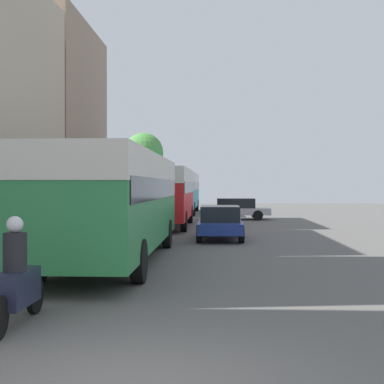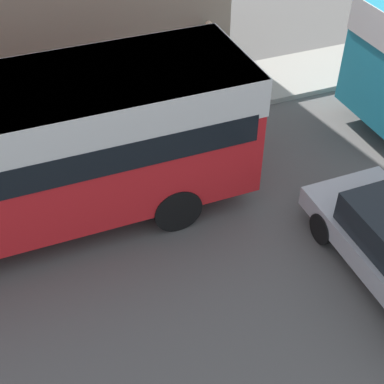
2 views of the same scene
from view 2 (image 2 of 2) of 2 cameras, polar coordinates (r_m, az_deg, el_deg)
bus_following at (r=10.34m, az=-19.62°, el=4.55°), size 2.62×9.49×3.08m
pedestrian_near_curb at (r=15.37m, az=1.70°, el=14.94°), size 0.40×0.40×1.68m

